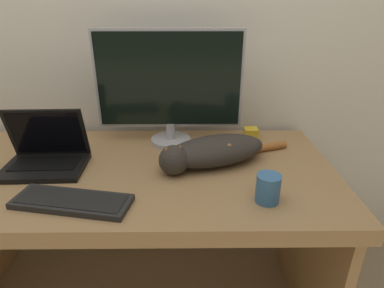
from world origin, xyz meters
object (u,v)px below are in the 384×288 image
at_px(cat, 212,151).
at_px(laptop, 46,156).
at_px(external_keyboard, 72,201).
at_px(coffee_mug, 268,188).
at_px(monitor, 169,86).

bearing_deg(cat, laptop, 161.72).
xyz_separation_m(external_keyboard, cat, (0.46, 0.27, 0.05)).
bearing_deg(coffee_mug, cat, 122.48).
height_order(monitor, cat, monitor).
bearing_deg(external_keyboard, laptop, 135.94).
bearing_deg(monitor, laptop, -153.69).
xyz_separation_m(monitor, external_keyboard, (-0.29, -0.49, -0.25)).
bearing_deg(cat, coffee_mug, -77.06).
bearing_deg(cat, external_keyboard, -169.39).
xyz_separation_m(monitor, laptop, (-0.47, -0.23, -0.22)).
distance_m(monitor, external_keyboard, 0.62).
relative_size(laptop, coffee_mug, 3.23).
distance_m(monitor, cat, 0.34).
bearing_deg(laptop, cat, -0.48).
bearing_deg(external_keyboard, cat, 40.73).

